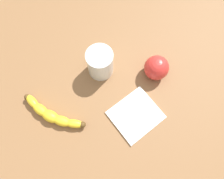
% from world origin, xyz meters
% --- Properties ---
extents(wooden_tabletop, '(1.20, 1.20, 0.03)m').
position_xyz_m(wooden_tabletop, '(0.00, 0.00, 0.01)').
color(wooden_tabletop, brown).
rests_on(wooden_tabletop, ground).
extents(banana, '(0.19, 0.12, 0.03)m').
position_xyz_m(banana, '(-0.12, -0.06, 0.05)').
color(banana, yellow).
rests_on(banana, wooden_tabletop).
extents(smoothie_glass, '(0.08, 0.08, 0.10)m').
position_xyz_m(smoothie_glass, '(0.04, 0.09, 0.08)').
color(smoothie_glass, silver).
rests_on(smoothie_glass, wooden_tabletop).
extents(apple_fruit, '(0.08, 0.08, 0.08)m').
position_xyz_m(apple_fruit, '(0.21, 0.06, 0.07)').
color(apple_fruit, red).
rests_on(apple_fruit, wooden_tabletop).
extents(folded_napkin, '(0.19, 0.18, 0.01)m').
position_xyz_m(folded_napkin, '(0.14, -0.07, 0.03)').
color(folded_napkin, white).
rests_on(folded_napkin, wooden_tabletop).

